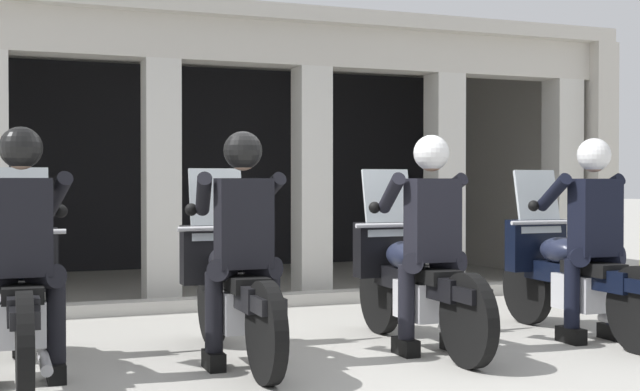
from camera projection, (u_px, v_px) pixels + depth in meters
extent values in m
plane|color=#A8A59E|center=(225.00, 300.00, 8.97)|extent=(80.00, 80.00, 0.00)
cube|color=black|center=(171.00, 167.00, 12.34)|extent=(9.10, 0.24, 2.91)
cube|color=#BCB7AD|center=(239.00, 43.00, 8.85)|extent=(9.10, 0.36, 0.44)
cube|color=#BCB7AD|center=(200.00, 40.00, 10.51)|extent=(9.10, 4.26, 0.16)
cube|color=#BCB7AD|center=(508.00, 167.00, 12.12)|extent=(0.30, 4.26, 2.91)
cube|color=beige|center=(161.00, 183.00, 8.59)|extent=(0.35, 0.36, 2.47)
cube|color=beige|center=(312.00, 183.00, 9.17)|extent=(0.35, 0.36, 2.47)
cube|color=beige|center=(444.00, 183.00, 9.74)|extent=(0.35, 0.36, 2.47)
cube|color=beige|center=(562.00, 182.00, 10.32)|extent=(0.35, 0.36, 2.47)
cube|color=#B7B5AD|center=(252.00, 301.00, 8.43)|extent=(8.70, 0.24, 0.12)
cylinder|color=black|center=(19.00, 312.00, 6.04)|extent=(0.09, 0.64, 0.64)
cylinder|color=black|center=(25.00, 348.00, 4.73)|extent=(0.09, 0.64, 0.64)
cube|color=black|center=(19.00, 283.00, 6.04)|extent=(0.14, 0.44, 0.08)
cube|color=silver|center=(21.00, 321.00, 5.34)|extent=(0.28, 0.44, 0.28)
cube|color=black|center=(21.00, 300.00, 5.39)|extent=(0.18, 1.24, 0.16)
ellipsoid|color=#1E2338|center=(20.00, 268.00, 5.59)|extent=(0.26, 0.48, 0.22)
cube|color=black|center=(22.00, 292.00, 5.22)|extent=(0.24, 0.52, 0.10)
cube|color=black|center=(24.00, 315.00, 4.79)|extent=(0.16, 0.48, 0.10)
cylinder|color=silver|center=(19.00, 279.00, 5.98)|extent=(0.05, 0.24, 0.53)
cube|color=black|center=(19.00, 260.00, 5.92)|extent=(0.52, 0.16, 0.44)
sphere|color=silver|center=(18.00, 256.00, 6.02)|extent=(0.18, 0.18, 0.18)
cube|color=silver|center=(19.00, 206.00, 5.90)|extent=(0.40, 0.14, 0.54)
cylinder|color=silver|center=(19.00, 232.00, 5.83)|extent=(0.62, 0.04, 0.04)
cylinder|color=silver|center=(45.00, 362.00, 5.06)|extent=(0.07, 0.55, 0.07)
cube|color=black|center=(21.00, 227.00, 5.19)|extent=(0.36, 0.22, 0.60)
cube|color=#591414|center=(21.00, 223.00, 5.30)|extent=(0.05, 0.02, 0.32)
sphere|color=tan|center=(21.00, 153.00, 5.20)|extent=(0.21, 0.21, 0.21)
sphere|color=black|center=(21.00, 148.00, 5.20)|extent=(0.26, 0.26, 0.26)
cylinder|color=black|center=(46.00, 277.00, 5.26)|extent=(0.26, 0.29, 0.17)
cylinder|color=black|center=(56.00, 320.00, 5.29)|extent=(0.12, 0.12, 0.53)
cube|color=black|center=(56.00, 372.00, 5.31)|extent=(0.11, 0.26, 0.12)
cylinder|color=black|center=(57.00, 195.00, 5.48)|extent=(0.19, 0.48, 0.31)
sphere|color=black|center=(61.00, 211.00, 5.69)|extent=(0.09, 0.09, 0.09)
cylinder|color=black|center=(212.00, 302.00, 6.53)|extent=(0.09, 0.64, 0.64)
cylinder|color=black|center=(266.00, 333.00, 5.22)|extent=(0.09, 0.64, 0.64)
cube|color=black|center=(212.00, 275.00, 6.52)|extent=(0.14, 0.44, 0.08)
cube|color=silver|center=(238.00, 310.00, 5.82)|extent=(0.28, 0.44, 0.28)
cube|color=black|center=(236.00, 290.00, 5.87)|extent=(0.18, 1.24, 0.16)
ellipsoid|color=black|center=(228.00, 261.00, 6.07)|extent=(0.26, 0.48, 0.22)
cube|color=black|center=(243.00, 283.00, 5.70)|extent=(0.24, 0.52, 0.10)
cube|color=black|center=(263.00, 303.00, 5.27)|extent=(0.16, 0.48, 0.10)
cylinder|color=silver|center=(214.00, 272.00, 6.47)|extent=(0.05, 0.24, 0.53)
cube|color=black|center=(216.00, 254.00, 6.41)|extent=(0.52, 0.16, 0.44)
sphere|color=silver|center=(213.00, 251.00, 6.50)|extent=(0.18, 0.18, 0.18)
cube|color=silver|center=(216.00, 205.00, 6.38)|extent=(0.40, 0.14, 0.54)
cylinder|color=silver|center=(219.00, 228.00, 6.31)|extent=(0.62, 0.04, 0.04)
cylinder|color=silver|center=(270.00, 346.00, 5.54)|extent=(0.07, 0.55, 0.07)
cube|color=black|center=(244.00, 223.00, 5.67)|extent=(0.36, 0.22, 0.60)
cube|color=#591414|center=(239.00, 219.00, 5.79)|extent=(0.05, 0.02, 0.32)
sphere|color=tan|center=(243.00, 155.00, 5.68)|extent=(0.21, 0.21, 0.21)
sphere|color=black|center=(243.00, 151.00, 5.68)|extent=(0.26, 0.26, 0.26)
cylinder|color=black|center=(263.00, 268.00, 5.75)|extent=(0.26, 0.29, 0.17)
cylinder|color=black|center=(272.00, 309.00, 5.77)|extent=(0.12, 0.12, 0.53)
cube|color=black|center=(271.00, 356.00, 5.79)|extent=(0.11, 0.26, 0.12)
cylinder|color=black|center=(223.00, 270.00, 5.65)|extent=(0.26, 0.29, 0.17)
cylinder|color=black|center=(214.00, 312.00, 5.63)|extent=(0.12, 0.12, 0.53)
cube|color=black|center=(214.00, 360.00, 5.65)|extent=(0.11, 0.26, 0.12)
cylinder|color=black|center=(265.00, 194.00, 5.96)|extent=(0.19, 0.48, 0.31)
sphere|color=black|center=(262.00, 209.00, 6.18)|extent=(0.09, 0.09, 0.09)
cylinder|color=black|center=(203.00, 194.00, 5.81)|extent=(0.19, 0.48, 0.31)
sphere|color=black|center=(191.00, 210.00, 5.99)|extent=(0.09, 0.09, 0.09)
cylinder|color=black|center=(380.00, 294.00, 6.99)|extent=(0.09, 0.64, 0.64)
cylinder|color=black|center=(468.00, 320.00, 5.68)|extent=(0.09, 0.64, 0.64)
cube|color=black|center=(380.00, 269.00, 6.99)|extent=(0.14, 0.44, 0.08)
cube|color=silver|center=(423.00, 300.00, 6.29)|extent=(0.28, 0.44, 0.28)
cube|color=black|center=(420.00, 282.00, 6.33)|extent=(0.18, 1.24, 0.16)
ellipsoid|color=#1E2338|center=(406.00, 255.00, 6.53)|extent=(0.26, 0.48, 0.22)
cube|color=black|center=(431.00, 275.00, 6.16)|extent=(0.24, 0.52, 0.10)
cube|color=black|center=(464.00, 293.00, 5.73)|extent=(0.16, 0.48, 0.10)
cylinder|color=silver|center=(383.00, 266.00, 6.93)|extent=(0.05, 0.24, 0.53)
cube|color=black|center=(386.00, 249.00, 6.87)|extent=(0.52, 0.16, 0.44)
sphere|color=silver|center=(381.00, 246.00, 6.96)|extent=(0.18, 0.18, 0.18)
cube|color=silver|center=(387.00, 203.00, 6.85)|extent=(0.40, 0.14, 0.54)
cylinder|color=silver|center=(392.00, 225.00, 6.77)|extent=(0.62, 0.04, 0.04)
cylinder|color=silver|center=(461.00, 333.00, 6.01)|extent=(0.07, 0.55, 0.07)
cube|color=black|center=(433.00, 220.00, 6.14)|extent=(0.36, 0.22, 0.60)
cube|color=#591414|center=(425.00, 217.00, 6.25)|extent=(0.05, 0.02, 0.32)
sphere|color=tan|center=(431.00, 157.00, 6.15)|extent=(0.21, 0.21, 0.21)
sphere|color=silver|center=(431.00, 153.00, 6.15)|extent=(0.26, 0.26, 0.26)
cylinder|color=black|center=(448.00, 262.00, 6.21)|extent=(0.26, 0.29, 0.17)
cylinder|color=black|center=(455.00, 299.00, 6.24)|extent=(0.12, 0.12, 0.53)
cube|color=black|center=(454.00, 343.00, 6.25)|extent=(0.11, 0.26, 0.12)
cylinder|color=black|center=(414.00, 263.00, 6.11)|extent=(0.26, 0.29, 0.17)
cylinder|color=black|center=(406.00, 302.00, 6.10)|extent=(0.12, 0.12, 0.53)
cube|color=black|center=(406.00, 347.00, 6.11)|extent=(0.11, 0.26, 0.12)
cylinder|color=black|center=(444.00, 193.00, 6.43)|extent=(0.19, 0.48, 0.31)
sphere|color=black|center=(435.00, 207.00, 6.64)|extent=(0.09, 0.09, 0.09)
cylinder|color=black|center=(391.00, 193.00, 6.27)|extent=(0.19, 0.48, 0.31)
sphere|color=black|center=(374.00, 208.00, 6.46)|extent=(0.09, 0.09, 0.09)
cylinder|color=black|center=(527.00, 287.00, 7.45)|extent=(0.09, 0.64, 0.64)
cylinder|color=black|center=(640.00, 310.00, 6.14)|extent=(0.09, 0.64, 0.64)
cube|color=black|center=(527.00, 264.00, 7.44)|extent=(0.14, 0.44, 0.08)
cube|color=silver|center=(582.00, 292.00, 6.75)|extent=(0.28, 0.44, 0.28)
cube|color=black|center=(579.00, 275.00, 6.79)|extent=(0.18, 1.24, 0.16)
ellipsoid|color=#1E2338|center=(562.00, 251.00, 6.99)|extent=(0.26, 0.48, 0.22)
cube|color=black|center=(593.00, 269.00, 6.62)|extent=(0.24, 0.52, 0.10)
cube|color=black|center=(635.00, 285.00, 6.19)|extent=(0.16, 0.48, 0.10)
cylinder|color=silver|center=(532.00, 261.00, 7.39)|extent=(0.05, 0.24, 0.53)
cube|color=black|center=(536.00, 245.00, 7.33)|extent=(0.52, 0.16, 0.44)
sphere|color=silver|center=(529.00, 242.00, 7.42)|extent=(0.18, 0.18, 0.18)
cube|color=silver|center=(537.00, 202.00, 7.30)|extent=(0.40, 0.14, 0.54)
cylinder|color=silver|center=(543.00, 222.00, 7.23)|extent=(0.62, 0.04, 0.04)
cylinder|color=silver|center=(625.00, 322.00, 6.47)|extent=(0.07, 0.55, 0.07)
cube|color=black|center=(595.00, 217.00, 6.60)|extent=(0.36, 0.22, 0.60)
cube|color=black|center=(585.00, 214.00, 6.71)|extent=(0.05, 0.02, 0.32)
sphere|color=tan|center=(594.00, 159.00, 6.61)|extent=(0.21, 0.21, 0.21)
sphere|color=silver|center=(594.00, 155.00, 6.61)|extent=(0.26, 0.26, 0.26)
cylinder|color=black|center=(608.00, 256.00, 6.67)|extent=(0.26, 0.29, 0.17)
cylinder|color=black|center=(614.00, 291.00, 6.70)|extent=(0.12, 0.12, 0.53)
cube|color=black|center=(613.00, 332.00, 6.71)|extent=(0.11, 0.26, 0.12)
cylinder|color=black|center=(579.00, 258.00, 6.57)|extent=(0.26, 0.29, 0.17)
cylinder|color=black|center=(572.00, 293.00, 6.55)|extent=(0.12, 0.12, 0.53)
cube|color=black|center=(571.00, 335.00, 6.57)|extent=(0.11, 0.26, 0.12)
cylinder|color=black|center=(599.00, 192.00, 6.89)|extent=(0.19, 0.48, 0.31)
sphere|color=black|center=(586.00, 205.00, 7.10)|extent=(0.09, 0.09, 0.09)
cylinder|color=black|center=(554.00, 193.00, 6.73)|extent=(0.19, 0.48, 0.31)
sphere|color=black|center=(534.00, 206.00, 6.91)|extent=(0.09, 0.09, 0.09)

